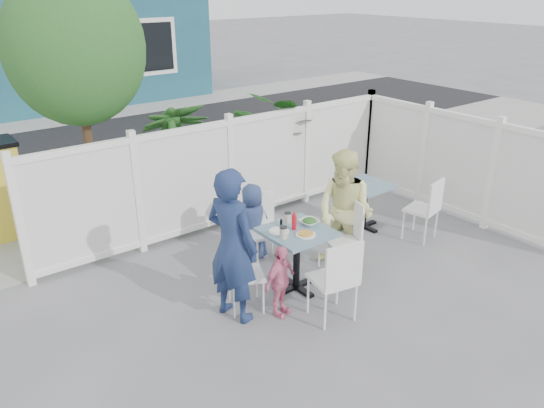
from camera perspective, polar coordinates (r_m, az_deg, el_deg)
ground at (r=6.37m, az=7.03°, el=-9.57°), size 80.00×80.00×0.00m
near_sidewalk at (r=9.14m, az=-9.66°, el=0.81°), size 24.00×2.60×0.01m
street at (r=12.38m, az=-17.85°, el=5.93°), size 24.00×5.00×0.01m
far_sidewalk at (r=15.25m, az=-22.00°, el=8.46°), size 24.00×1.60×0.01m
fence_back at (r=7.77m, az=-4.48°, el=3.20°), size 5.86×0.08×1.60m
fence_right at (r=8.52m, az=19.16°, el=3.77°), size 0.08×3.66×1.60m
tree at (r=7.46m, az=-20.38°, el=15.36°), size 1.80×1.62×3.59m
potted_shrub_a at (r=8.10m, az=-9.91°, el=4.61°), size 1.11×1.11×1.80m
potted_shrub_b at (r=8.99m, az=1.03°, el=6.76°), size 1.71×1.87×1.79m
main_table at (r=6.15m, az=2.69°, el=-4.29°), size 0.72×0.72×0.76m
spare_table at (r=7.82m, az=10.02°, el=1.04°), size 0.66×0.66×0.68m
chair_left at (r=5.83m, az=-3.59°, el=-6.94°), size 0.51×0.51×0.87m
chair_right at (r=6.62m, az=7.88°, el=-2.86°), size 0.51×0.52×0.94m
chair_back at (r=6.80m, az=-1.02°, el=-2.09°), size 0.49×0.48×0.91m
chair_near at (r=5.62m, az=7.03°, el=-7.60°), size 0.51×0.50×0.97m
chair_spare at (r=7.64m, az=16.37°, el=-0.12°), size 0.49×0.48×0.91m
man at (r=5.54m, az=-4.30°, el=-4.50°), size 0.57×0.71×1.71m
woman at (r=6.55m, az=7.86°, el=-0.89°), size 0.77×0.89×1.56m
boy at (r=6.85m, az=-2.12°, el=-1.97°), size 0.56×0.42×1.03m
toddler at (r=5.76m, az=0.88°, el=-8.31°), size 0.52×0.33×0.83m
plate_main at (r=5.96m, az=3.64°, el=-3.31°), size 0.22×0.22×0.01m
plate_side at (r=6.02m, az=0.76°, el=-2.96°), size 0.23×0.23×0.02m
salad_bowl at (r=6.22m, az=4.04°, el=-1.96°), size 0.22×0.22×0.05m
coffee_cup_a at (r=5.86m, az=1.23°, el=-3.14°), size 0.08×0.08×0.13m
coffee_cup_b at (r=6.24m, az=1.70°, el=-1.51°), size 0.08×0.08×0.12m
ketchup_bottle at (r=6.06m, az=2.40°, el=-1.97°), size 0.05×0.05×0.18m
salt_shaker at (r=6.19m, az=0.75°, el=-1.93°), size 0.03×0.03×0.07m
pepper_shaker at (r=6.19m, az=0.99°, el=-1.94°), size 0.03×0.03×0.07m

